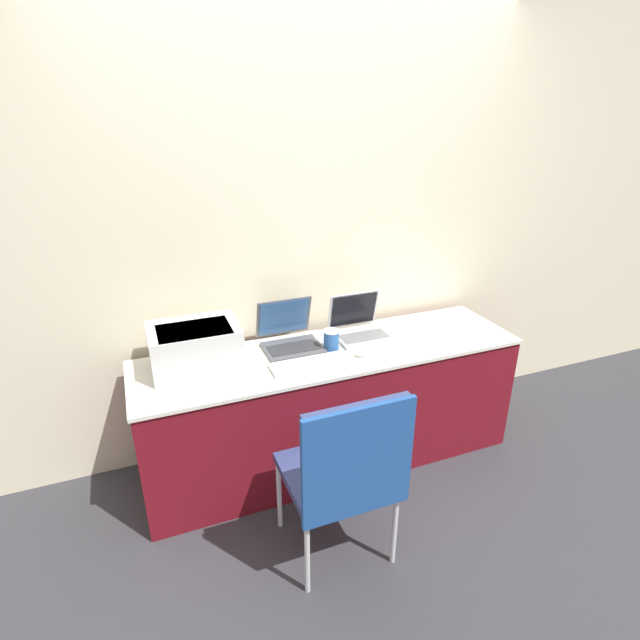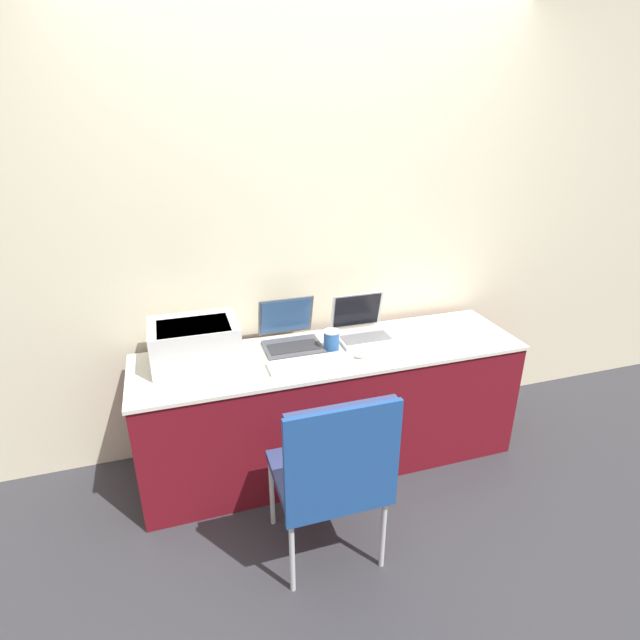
{
  "view_description": "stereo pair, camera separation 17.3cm",
  "coord_description": "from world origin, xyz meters",
  "px_view_note": "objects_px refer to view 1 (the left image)",
  "views": [
    {
      "loc": [
        -0.96,
        -1.98,
        1.96
      ],
      "look_at": [
        -0.06,
        0.31,
        0.9
      ],
      "focal_mm": 28.0,
      "sensor_mm": 36.0,
      "label": 1
    },
    {
      "loc": [
        -0.8,
        -2.04,
        1.96
      ],
      "look_at": [
        -0.06,
        0.31,
        0.9
      ],
      "focal_mm": 28.0,
      "sensor_mm": 36.0,
      "label": 2
    }
  ],
  "objects_px": {
    "laptop_left": "(290,337)",
    "coffee_cup": "(331,340)",
    "printer": "(195,345)",
    "laptop_right": "(360,327)",
    "chair": "(347,467)",
    "mouse": "(361,354)",
    "external_keyboard": "(311,364)"
  },
  "relations": [
    {
      "from": "printer",
      "to": "mouse",
      "type": "relative_size",
      "value": 6.56
    },
    {
      "from": "laptop_right",
      "to": "chair",
      "type": "height_order",
      "value": "laptop_right"
    },
    {
      "from": "printer",
      "to": "laptop_left",
      "type": "bearing_deg",
      "value": 6.16
    },
    {
      "from": "laptop_right",
      "to": "external_keyboard",
      "type": "xyz_separation_m",
      "value": [
        -0.39,
        -0.25,
        -0.04
      ]
    },
    {
      "from": "printer",
      "to": "coffee_cup",
      "type": "bearing_deg",
      "value": -5.96
    },
    {
      "from": "mouse",
      "to": "printer",
      "type": "bearing_deg",
      "value": 166.05
    },
    {
      "from": "coffee_cup",
      "to": "chair",
      "type": "distance_m",
      "value": 0.81
    },
    {
      "from": "printer",
      "to": "mouse",
      "type": "distance_m",
      "value": 0.87
    },
    {
      "from": "mouse",
      "to": "coffee_cup",
      "type": "bearing_deg",
      "value": 132.04
    },
    {
      "from": "laptop_left",
      "to": "laptop_right",
      "type": "relative_size",
      "value": 1.03
    },
    {
      "from": "coffee_cup",
      "to": "mouse",
      "type": "relative_size",
      "value": 1.72
    },
    {
      "from": "coffee_cup",
      "to": "external_keyboard",
      "type": "bearing_deg",
      "value": -141.83
    },
    {
      "from": "printer",
      "to": "laptop_right",
      "type": "xyz_separation_m",
      "value": [
        0.95,
        0.04,
        -0.07
      ]
    },
    {
      "from": "laptop_left",
      "to": "coffee_cup",
      "type": "bearing_deg",
      "value": -33.74
    },
    {
      "from": "laptop_right",
      "to": "external_keyboard",
      "type": "height_order",
      "value": "laptop_right"
    },
    {
      "from": "laptop_left",
      "to": "laptop_right",
      "type": "xyz_separation_m",
      "value": [
        0.42,
        -0.02,
        -0.0
      ]
    },
    {
      "from": "laptop_left",
      "to": "external_keyboard",
      "type": "distance_m",
      "value": 0.27
    },
    {
      "from": "laptop_left",
      "to": "mouse",
      "type": "xyz_separation_m",
      "value": [
        0.32,
        -0.26,
        -0.04
      ]
    },
    {
      "from": "coffee_cup",
      "to": "chair",
      "type": "relative_size",
      "value": 0.13
    },
    {
      "from": "coffee_cup",
      "to": "mouse",
      "type": "height_order",
      "value": "coffee_cup"
    },
    {
      "from": "printer",
      "to": "chair",
      "type": "height_order",
      "value": "printer"
    },
    {
      "from": "printer",
      "to": "external_keyboard",
      "type": "relative_size",
      "value": 1.04
    },
    {
      "from": "laptop_left",
      "to": "coffee_cup",
      "type": "relative_size",
      "value": 2.76
    },
    {
      "from": "coffee_cup",
      "to": "laptop_left",
      "type": "bearing_deg",
      "value": 146.26
    },
    {
      "from": "external_keyboard",
      "to": "coffee_cup",
      "type": "bearing_deg",
      "value": 38.17
    },
    {
      "from": "printer",
      "to": "laptop_right",
      "type": "distance_m",
      "value": 0.95
    },
    {
      "from": "laptop_right",
      "to": "coffee_cup",
      "type": "bearing_deg",
      "value": -153.31
    },
    {
      "from": "mouse",
      "to": "chair",
      "type": "xyz_separation_m",
      "value": [
        -0.36,
        -0.61,
        -0.18
      ]
    },
    {
      "from": "laptop_left",
      "to": "external_keyboard",
      "type": "xyz_separation_m",
      "value": [
        0.03,
        -0.26,
        -0.05
      ]
    },
    {
      "from": "chair",
      "to": "mouse",
      "type": "bearing_deg",
      "value": 59.6
    },
    {
      "from": "printer",
      "to": "mouse",
      "type": "bearing_deg",
      "value": -13.95
    },
    {
      "from": "printer",
      "to": "coffee_cup",
      "type": "relative_size",
      "value": 3.82
    }
  ]
}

